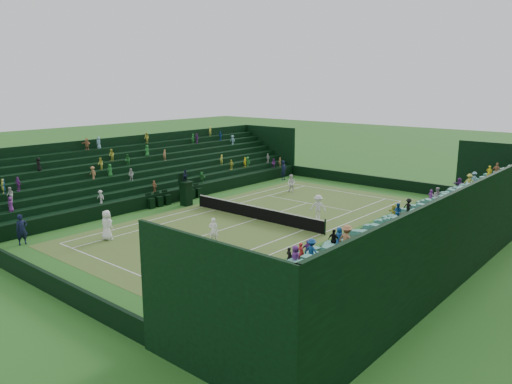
% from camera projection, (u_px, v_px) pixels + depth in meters
% --- Properties ---
extents(ground, '(160.00, 160.00, 0.00)m').
position_uv_depth(ground, '(256.00, 219.00, 35.51)').
color(ground, '#2B6720').
rests_on(ground, ground).
extents(court_surface, '(12.97, 26.77, 0.01)m').
position_uv_depth(court_surface, '(256.00, 219.00, 35.51)').
color(court_surface, '#2C6A23').
rests_on(court_surface, ground).
extents(perimeter_wall_north, '(17.17, 0.20, 1.00)m').
position_uv_depth(perimeter_wall_north, '(365.00, 180.00, 47.20)').
color(perimeter_wall_north, black).
rests_on(perimeter_wall_north, ground).
extents(perimeter_wall_south, '(17.17, 0.20, 1.00)m').
position_uv_depth(perimeter_wall_south, '(38.00, 278.00, 23.61)').
color(perimeter_wall_south, black).
rests_on(perimeter_wall_south, ground).
extents(perimeter_wall_east, '(0.20, 31.77, 1.00)m').
position_uv_depth(perimeter_wall_east, '(363.00, 236.00, 30.02)').
color(perimeter_wall_east, black).
rests_on(perimeter_wall_east, ground).
extents(perimeter_wall_west, '(0.20, 31.77, 1.00)m').
position_uv_depth(perimeter_wall_west, '(177.00, 195.00, 40.78)').
color(perimeter_wall_west, black).
rests_on(perimeter_wall_west, ground).
extents(north_grandstand, '(6.60, 32.00, 4.90)m').
position_uv_depth(north_grandstand, '(433.00, 233.00, 27.14)').
color(north_grandstand, black).
rests_on(north_grandstand, ground).
extents(south_grandstand, '(6.60, 32.00, 4.90)m').
position_uv_depth(south_grandstand, '(145.00, 177.00, 43.21)').
color(south_grandstand, black).
rests_on(south_grandstand, ground).
extents(tennis_net, '(11.67, 0.10, 1.06)m').
position_uv_depth(tennis_net, '(256.00, 212.00, 35.40)').
color(tennis_net, black).
rests_on(tennis_net, ground).
extents(umpire_chair, '(0.91, 0.91, 2.87)m').
position_uv_depth(umpire_chair, '(186.00, 190.00, 39.34)').
color(umpire_chair, black).
rests_on(umpire_chair, ground).
extents(courtside_chairs, '(0.53, 5.50, 1.16)m').
position_uv_depth(courtside_chairs, '(175.00, 197.00, 40.41)').
color(courtside_chairs, black).
rests_on(courtside_chairs, ground).
extents(player_near_west, '(1.00, 0.73, 1.88)m').
position_uv_depth(player_near_west, '(107.00, 225.00, 30.71)').
color(player_near_west, white).
rests_on(player_near_west, ground).
extents(player_near_east, '(0.69, 0.65, 1.58)m').
position_uv_depth(player_near_east, '(213.00, 230.00, 30.13)').
color(player_near_east, white).
rests_on(player_near_east, ground).
extents(player_far_west, '(0.84, 0.69, 1.61)m').
position_uv_depth(player_far_west, '(291.00, 184.00, 44.03)').
color(player_far_west, white).
rests_on(player_far_west, ground).
extents(player_far_east, '(1.32, 1.08, 1.77)m').
position_uv_depth(player_far_east, '(318.00, 207.00, 35.39)').
color(player_far_east, white).
rests_on(player_far_east, ground).
extents(line_judge_north, '(0.52, 0.75, 1.96)m').
position_uv_depth(line_judge_north, '(284.00, 170.00, 49.66)').
color(line_judge_north, black).
rests_on(line_judge_north, ground).
extents(line_judge_south, '(0.51, 0.72, 1.86)m').
position_uv_depth(line_judge_south, '(22.00, 230.00, 29.83)').
color(line_judge_south, black).
rests_on(line_judge_south, ground).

